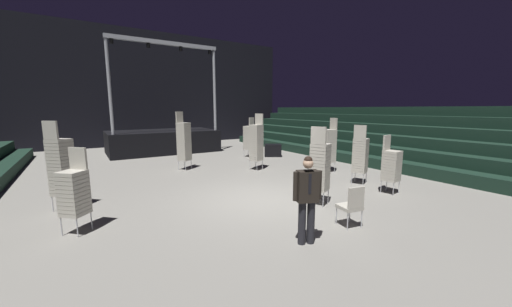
# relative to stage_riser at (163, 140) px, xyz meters

# --- Properties ---
(ground_plane) EXTENTS (22.00, 30.00, 0.10)m
(ground_plane) POSITION_rel_stage_riser_xyz_m (-0.00, -10.71, -0.78)
(ground_plane) COLOR gray
(arena_end_wall) EXTENTS (22.00, 0.30, 8.00)m
(arena_end_wall) POSITION_rel_stage_riser_xyz_m (-0.00, 4.29, 3.27)
(arena_end_wall) COLOR black
(arena_end_wall) RESTS_ON ground_plane
(bleacher_bank_right) EXTENTS (4.50, 24.00, 2.70)m
(bleacher_bank_right) POSITION_rel_stage_riser_xyz_m (8.75, -9.71, 0.62)
(bleacher_bank_right) COLOR black
(bleacher_bank_right) RESTS_ON ground_plane
(stage_riser) EXTENTS (6.13, 3.32, 6.17)m
(stage_riser) POSITION_rel_stage_riser_xyz_m (0.00, 0.00, 0.00)
(stage_riser) COLOR black
(stage_riser) RESTS_ON ground_plane
(man_with_tie) EXTENTS (0.56, 0.36, 1.72)m
(man_with_tie) POSITION_rel_stage_riser_xyz_m (-0.71, -13.47, 0.24)
(man_with_tie) COLOR black
(man_with_tie) RESTS_ON ground_plane
(chair_stack_front_left) EXTENTS (0.61, 0.61, 2.48)m
(chair_stack_front_left) POSITION_rel_stage_riser_xyz_m (-0.52, -5.57, 0.51)
(chair_stack_front_left) COLOR #B2B5BA
(chair_stack_front_left) RESTS_ON ground_plane
(chair_stack_front_right) EXTENTS (0.57, 0.57, 2.05)m
(chair_stack_front_right) POSITION_rel_stage_riser_xyz_m (3.89, -11.10, 0.30)
(chair_stack_front_right) COLOR #B2B5BA
(chair_stack_front_right) RESTS_ON ground_plane
(chair_stack_mid_left) EXTENTS (0.62, 0.62, 1.79)m
(chair_stack_mid_left) POSITION_rel_stage_riser_xyz_m (-4.47, -10.52, 0.17)
(chair_stack_mid_left) COLOR #B2B5BA
(chair_stack_mid_left) RESTS_ON ground_plane
(chair_stack_mid_right) EXTENTS (0.57, 0.57, 2.14)m
(chair_stack_mid_right) POSITION_rel_stage_riser_xyz_m (3.49, -4.25, 0.34)
(chair_stack_mid_right) COLOR #B2B5BA
(chair_stack_mid_right) RESTS_ON ground_plane
(chair_stack_mid_centre) EXTENTS (0.50, 0.50, 2.22)m
(chair_stack_mid_centre) POSITION_rel_stage_riser_xyz_m (4.42, -9.15, 0.38)
(chair_stack_mid_centre) COLOR #B2B5BA
(chair_stack_mid_centre) RESTS_ON ground_plane
(chair_stack_rear_left) EXTENTS (0.56, 0.56, 2.39)m
(chair_stack_rear_left) POSITION_rel_stage_riser_xyz_m (2.08, -7.23, 0.47)
(chair_stack_rear_left) COLOR #B2B5BA
(chair_stack_rear_left) RESTS_ON ground_plane
(chair_stack_rear_right) EXTENTS (0.50, 0.50, 1.79)m
(chair_stack_rear_right) POSITION_rel_stage_riser_xyz_m (3.74, -12.35, 0.17)
(chair_stack_rear_right) COLOR #B2B5BA
(chair_stack_rear_right) RESTS_ON ground_plane
(chair_stack_rear_centre) EXTENTS (0.62, 0.62, 2.31)m
(chair_stack_rear_centre) POSITION_rel_stage_riser_xyz_m (-4.73, -8.75, 0.42)
(chair_stack_rear_centre) COLOR #B2B5BA
(chair_stack_rear_centre) RESTS_ON ground_plane
(chair_stack_aisle_left) EXTENTS (0.58, 0.58, 2.14)m
(chair_stack_aisle_left) POSITION_rel_stage_riser_xyz_m (1.14, -11.93, 0.34)
(chair_stack_aisle_left) COLOR #B2B5BA
(chair_stack_aisle_left) RESTS_ON ground_plane
(equipment_road_case) EXTENTS (1.08, 0.99, 0.67)m
(equipment_road_case) POSITION_rel_stage_riser_xyz_m (4.67, -4.83, -0.39)
(equipment_road_case) COLOR black
(equipment_road_case) RESTS_ON ground_plane
(loose_chair_near_man) EXTENTS (0.51, 0.51, 0.95)m
(loose_chair_near_man) POSITION_rel_stage_riser_xyz_m (0.64, -13.42, -0.20)
(loose_chair_near_man) COLOR #B2B5BA
(loose_chair_near_man) RESTS_ON ground_plane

